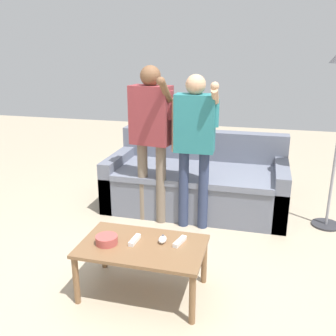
# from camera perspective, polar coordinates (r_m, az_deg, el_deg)

# --- Properties ---
(ground_plane) EXTENTS (12.00, 12.00, 0.00)m
(ground_plane) POSITION_cam_1_polar(r_m,az_deg,el_deg) (3.16, -3.65, -15.30)
(ground_plane) COLOR tan
(couch) EXTENTS (1.94, 0.96, 0.80)m
(couch) POSITION_cam_1_polar(r_m,az_deg,el_deg) (4.22, 4.43, -2.19)
(couch) COLOR slate
(couch) RESTS_ON ground
(coffee_table) EXTENTS (0.89, 0.54, 0.39)m
(coffee_table) POSITION_cam_1_polar(r_m,az_deg,el_deg) (2.74, -3.91, -12.49)
(coffee_table) COLOR brown
(coffee_table) RESTS_ON ground
(snack_bowl) EXTENTS (0.16, 0.16, 0.06)m
(snack_bowl) POSITION_cam_1_polar(r_m,az_deg,el_deg) (2.75, -9.32, -10.74)
(snack_bowl) COLOR #B24C47
(snack_bowl) RESTS_ON coffee_table
(game_remote_nunchuk) EXTENTS (0.06, 0.09, 0.05)m
(game_remote_nunchuk) POSITION_cam_1_polar(r_m,az_deg,el_deg) (2.73, -0.83, -10.82)
(game_remote_nunchuk) COLOR white
(game_remote_nunchuk) RESTS_ON coffee_table
(player_center) EXTENTS (0.45, 0.30, 1.50)m
(player_center) POSITION_cam_1_polar(r_m,az_deg,el_deg) (3.53, 4.08, 5.04)
(player_center) COLOR #2D3856
(player_center) RESTS_ON ground
(player_left) EXTENTS (0.46, 0.40, 1.57)m
(player_left) POSITION_cam_1_polar(r_m,az_deg,el_deg) (3.66, -2.60, 6.23)
(player_left) COLOR #756656
(player_left) RESTS_ON ground
(game_remote_wand_near) EXTENTS (0.07, 0.16, 0.03)m
(game_remote_wand_near) POSITION_cam_1_polar(r_m,az_deg,el_deg) (2.72, 1.80, -11.12)
(game_remote_wand_near) COLOR white
(game_remote_wand_near) RESTS_ON coffee_table
(game_remote_wand_far) EXTENTS (0.05, 0.15, 0.03)m
(game_remote_wand_far) POSITION_cam_1_polar(r_m,az_deg,el_deg) (2.75, -5.10, -10.87)
(game_remote_wand_far) COLOR white
(game_remote_wand_far) RESTS_ON coffee_table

